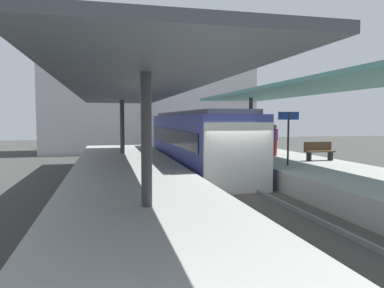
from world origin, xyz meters
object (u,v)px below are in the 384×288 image
platform_bench (319,150)px  platform_sign (288,126)px  passenger_near_bench (274,140)px  commuter_train (194,141)px

platform_bench → platform_sign: platform_sign is taller
platform_sign → passenger_near_bench: platform_sign is taller
commuter_train → platform_bench: bearing=-41.4°
platform_bench → platform_sign: (-2.26, -1.32, 1.16)m
passenger_near_bench → commuter_train: bearing=154.0°
commuter_train → passenger_near_bench: (3.82, -1.86, 0.11)m
platform_sign → passenger_near_bench: (1.21, 3.76, -0.79)m
commuter_train → passenger_near_bench: size_ratio=8.59×
commuter_train → platform_bench: commuter_train is taller
platform_bench → platform_sign: 2.86m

